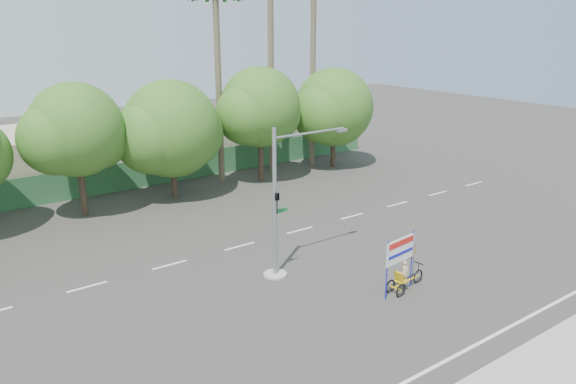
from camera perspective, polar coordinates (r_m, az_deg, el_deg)
ground at (r=25.30m, az=8.72°, el=-10.08°), size 120.00×120.00×0.00m
sidewalk_near at (r=21.43m, az=23.55°, el=-16.69°), size 50.00×2.40×0.12m
fence at (r=41.90m, az=-12.29°, el=2.24°), size 38.00×0.08×2.00m
building_left at (r=43.22m, az=-27.06°, el=2.55°), size 12.00×8.00×4.00m
building_right at (r=49.17m, az=-5.99°, el=5.67°), size 14.00×8.00×3.60m
tree_left at (r=35.51m, az=-20.77°, el=5.59°), size 6.66×5.60×8.07m
tree_center at (r=37.61m, az=-11.87°, el=6.01°), size 7.62×6.40×7.85m
tree_right at (r=40.80m, az=-2.90°, el=8.30°), size 6.90×5.80×8.36m
tree_far_right at (r=45.07m, az=4.64°, el=8.34°), size 7.38×6.20×7.94m
palm_tall at (r=42.72m, az=-1.77°, el=15.75°), size 3.73×3.79×17.45m
palm_mid at (r=45.14m, az=2.57°, el=14.46°), size 3.73×3.79×15.45m
palm_short at (r=40.42m, az=-7.16°, el=13.28°), size 3.73×3.79×14.45m
traffic_signal at (r=25.62m, az=-0.78°, el=-2.40°), size 4.72×1.10×7.00m
trike_billboard at (r=25.20m, az=11.59°, el=-7.60°), size 2.75×0.77×2.71m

